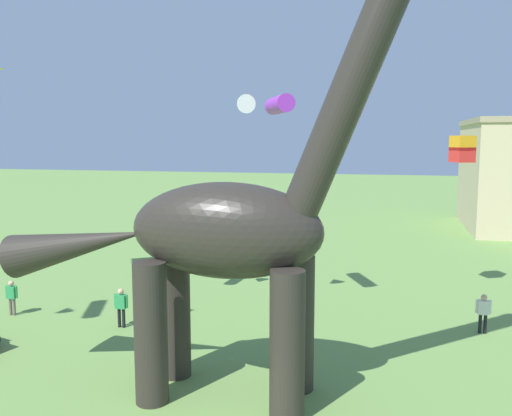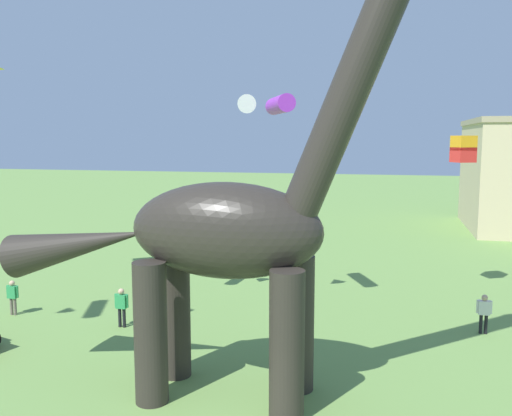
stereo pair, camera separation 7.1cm
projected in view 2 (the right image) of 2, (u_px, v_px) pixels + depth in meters
name	position (u px, v px, depth m)	size (l,w,h in m)	color
dinosaur_sculpture	(223.00, 230.00, 17.09)	(14.51, 3.07, 15.17)	#2D2823
person_photographer	(484.00, 310.00, 23.23)	(0.65, 0.29, 1.73)	black
person_strolling_adult	(13.00, 294.00, 25.72)	(0.63, 0.28, 1.68)	#6B6056
person_vendor_side	(122.00, 304.00, 24.03)	(0.66, 0.29, 1.77)	black
kite_mid_center	(273.00, 105.00, 24.89)	(2.97, 2.99, 0.86)	purple
kite_near_high	(463.00, 149.00, 27.73)	(1.29, 1.29, 1.37)	orange
kite_far_right	(191.00, 200.00, 28.70)	(2.32, 2.64, 0.76)	black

